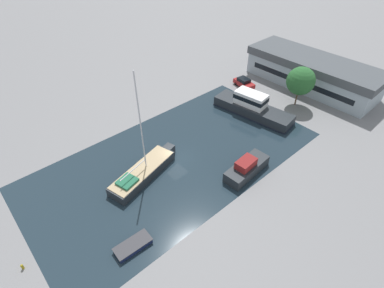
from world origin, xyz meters
TOP-DOWN VIEW (x-y plane):
  - ground_plane at (0.00, 0.00)m, footprint 440.00×440.00m
  - water_canal at (0.00, 0.00)m, footprint 20.55×39.79m
  - warehouse_building at (0.62, 32.37)m, footprint 24.55×9.13m
  - quay_tree_near_building at (2.85, 24.38)m, footprint 4.66×4.66m
  - parked_car at (-7.27, 22.54)m, footprint 4.46×2.48m
  - sailboat_moored at (-0.25, -5.09)m, footprint 5.27×11.29m
  - motor_cruiser at (-0.31, 16.44)m, footprint 13.85×5.66m
  - small_dinghy at (7.60, -11.82)m, footprint 1.88×3.95m
  - cabin_boat at (8.21, 5.11)m, footprint 2.94×6.97m
  - mooring_bollard at (2.44, -21.06)m, footprint 0.26×0.26m

SIDE VIEW (x-z plane):
  - ground_plane at x=0.00m, z-range 0.00..0.00m
  - water_canal at x=0.00m, z-range 0.00..0.01m
  - small_dinghy at x=7.60m, z-range 0.01..0.61m
  - mooring_bollard at x=2.44m, z-range 0.02..0.66m
  - sailboat_moored at x=-0.25m, z-range -6.49..7.95m
  - parked_car at x=-7.27m, z-range 0.01..1.66m
  - cabin_boat at x=8.21m, z-range -0.30..2.14m
  - motor_cruiser at x=-0.31m, z-range -0.52..3.21m
  - warehouse_building at x=0.62m, z-range 0.03..5.37m
  - quay_tree_near_building at x=2.85m, z-range 1.09..7.93m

